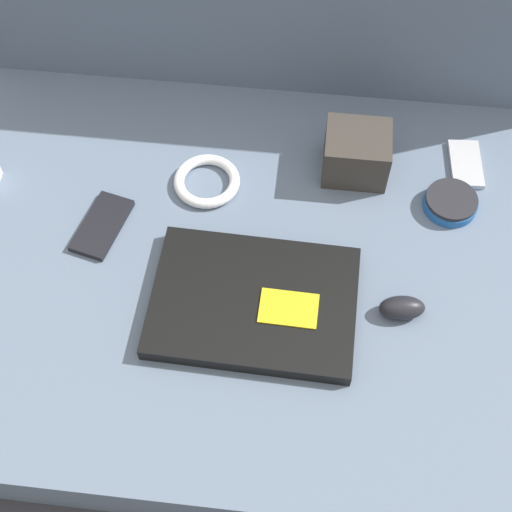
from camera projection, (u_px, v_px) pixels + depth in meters
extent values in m
plane|color=#38383D|center=(256.00, 293.00, 1.26)|extent=(8.00, 8.00, 0.00)
cube|color=slate|center=(256.00, 278.00, 1.21)|extent=(1.14, 0.79, 0.10)
cube|color=black|center=(254.00, 302.00, 1.11)|extent=(0.32, 0.24, 0.03)
cube|color=yellow|center=(289.00, 308.00, 1.09)|extent=(0.09, 0.06, 0.00)
ellipsoid|color=black|center=(402.00, 308.00, 1.10)|extent=(0.08, 0.05, 0.04)
cylinder|color=#1E569E|center=(450.00, 204.00, 1.22)|extent=(0.09, 0.09, 0.02)
cylinder|color=#232328|center=(452.00, 199.00, 1.21)|extent=(0.09, 0.09, 0.01)
cube|color=black|center=(102.00, 225.00, 1.20)|extent=(0.09, 0.14, 0.01)
cube|color=#B7B7BC|center=(466.00, 164.00, 1.27)|extent=(0.06, 0.11, 0.01)
cube|color=#38332D|center=(356.00, 153.00, 1.24)|extent=(0.11, 0.10, 0.09)
torus|color=white|center=(207.00, 181.00, 1.25)|extent=(0.12, 0.12, 0.02)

